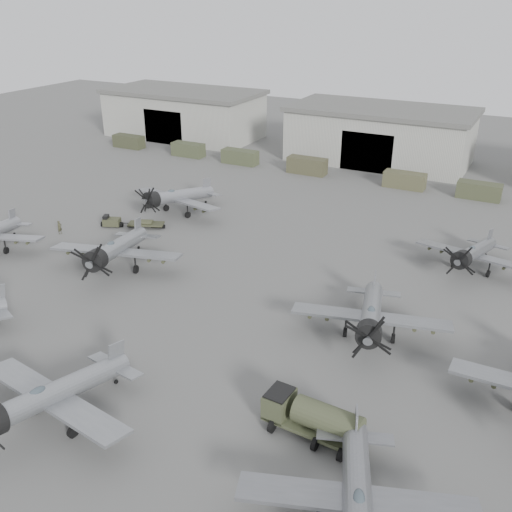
{
  "coord_description": "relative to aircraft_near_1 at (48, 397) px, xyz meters",
  "views": [
    {
      "loc": [
        24.54,
        -28.57,
        25.64
      ],
      "look_at": [
        1.75,
        15.18,
        2.5
      ],
      "focal_mm": 40.0,
      "sensor_mm": 36.0,
      "label": 1
    }
  ],
  "objects": [
    {
      "name": "support_truck_4",
      "position": [
        7.79,
        59.11,
        -1.17
      ],
      "size": [
        5.83,
        2.2,
        2.23
      ],
      "primitive_type": "cube",
      "color": "#4B4A31",
      "rests_on": "ground"
    },
    {
      "name": "aircraft_far_1",
      "position": [
        20.43,
        35.5,
        -0.2
      ],
      "size": [
        11.55,
        10.4,
        4.58
      ],
      "rotation": [
        0.0,
        0.0,
        -0.19
      ],
      "color": "gray",
      "rests_on": "ground"
    },
    {
      "name": "ground",
      "position": [
        0.43,
        9.11,
        -2.29
      ],
      "size": [
        220.0,
        220.0,
        0.0
      ],
      "primitive_type": "plane",
      "color": "#5A5A58",
      "rests_on": "ground"
    },
    {
      "name": "aircraft_near_1",
      "position": [
        0.0,
        0.0,
        0.0
      ],
      "size": [
        12.67,
        11.4,
        5.03
      ],
      "rotation": [
        0.0,
        0.0,
        -0.15
      ],
      "color": "gray",
      "rests_on": "ground"
    },
    {
      "name": "support_truck_3",
      "position": [
        -7.16,
        59.11,
        -1.05
      ],
      "size": [
        6.01,
        2.2,
        2.47
      ],
      "primitive_type": "cube",
      "color": "#43422C",
      "rests_on": "ground"
    },
    {
      "name": "tug_trailer",
      "position": [
        -17.86,
        29.07,
        -1.74
      ],
      "size": [
        7.16,
        4.04,
        1.45
      ],
      "rotation": [
        0.0,
        0.0,
        0.4
      ],
      "color": "#393B26",
      "rests_on": "ground"
    },
    {
      "name": "hangar_center",
      "position": [
        0.43,
        71.07,
        2.08
      ],
      "size": [
        29.0,
        14.8,
        8.7
      ],
      "color": "#B0B0A5",
      "rests_on": "ground"
    },
    {
      "name": "support_truck_5",
      "position": [
        17.85,
        59.11,
        -1.19
      ],
      "size": [
        5.71,
        2.2,
        2.2
      ],
      "primitive_type": "cube",
      "color": "#3E422B",
      "rests_on": "ground"
    },
    {
      "name": "support_truck_2",
      "position": [
        -18.87,
        59.11,
        -1.16
      ],
      "size": [
        5.94,
        2.2,
        2.25
      ],
      "primitive_type": "cube",
      "color": "#40462E",
      "rests_on": "ground"
    },
    {
      "name": "hangar_left",
      "position": [
        -37.57,
        71.07,
        2.08
      ],
      "size": [
        29.0,
        14.8,
        8.7
      ],
      "color": "#B0B0A5",
      "rests_on": "ground"
    },
    {
      "name": "support_truck_0",
      "position": [
        -41.48,
        59.11,
        -1.19
      ],
      "size": [
        5.67,
        2.2,
        2.19
      ],
      "primitive_type": "cube",
      "color": "#373A26",
      "rests_on": "ground"
    },
    {
      "name": "aircraft_far_0",
      "position": [
        -14.86,
        35.3,
        0.04
      ],
      "size": [
        12.88,
        11.59,
        5.11
      ],
      "rotation": [
        0.0,
        0.0,
        -0.19
      ],
      "color": "#93959B",
      "rests_on": "ground"
    },
    {
      "name": "aircraft_mid_1",
      "position": [
        -10.96,
        19.34,
        0.12
      ],
      "size": [
        13.27,
        11.95,
        5.29
      ],
      "rotation": [
        0.0,
        0.0,
        0.27
      ],
      "color": "gray",
      "rests_on": "ground"
    },
    {
      "name": "aircraft_mid_2",
      "position": [
        15.14,
        19.05,
        0.02
      ],
      "size": [
        12.73,
        11.46,
        5.06
      ],
      "rotation": [
        0.0,
        0.0,
        0.24
      ],
      "color": "gray",
      "rests_on": "ground"
    },
    {
      "name": "fuel_tanker",
      "position": [
        15.25,
        6.98,
        -0.82
      ],
      "size": [
        6.75,
        2.75,
        2.56
      ],
      "rotation": [
        0.0,
        0.0,
        -0.06
      ],
      "color": "#3C422B",
      "rests_on": "ground"
    },
    {
      "name": "support_truck_1",
      "position": [
        -28.85,
        59.11,
        -1.17
      ],
      "size": [
        5.62,
        2.2,
        2.24
      ],
      "primitive_type": "cube",
      "color": "#3F452D",
      "rests_on": "ground"
    },
    {
      "name": "aircraft_near_2",
      "position": [
        19.91,
        1.36,
        -0.01
      ],
      "size": [
        12.44,
        11.22,
        5.0
      ],
      "rotation": [
        0.0,
        0.0,
        0.34
      ],
      "color": "gray",
      "rests_on": "ground"
    },
    {
      "name": "ground_crew",
      "position": [
        -23.16,
        23.97,
        -1.5
      ],
      "size": [
        0.4,
        0.59,
        1.58
      ],
      "primitive_type": "imported",
      "rotation": [
        0.0,
        0.0,
        1.52
      ],
      "color": "#3A3925",
      "rests_on": "ground"
    }
  ]
}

